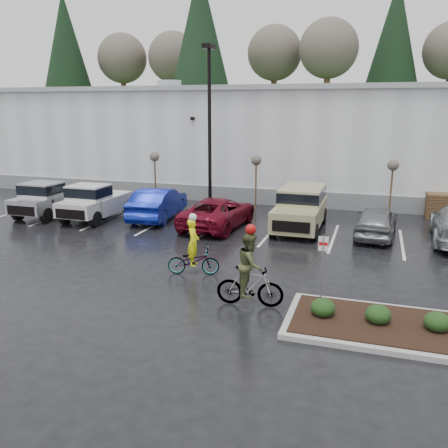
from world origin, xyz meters
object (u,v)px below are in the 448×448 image
(pallet_stack_a, at_px, (437,205))
(suv_tan, at_px, (300,209))
(car_red, at_px, (218,212))
(sapling_mid, at_px, (256,163))
(fire_lane_sign, at_px, (322,261))
(pickup_silver, at_px, (53,197))
(cyclist_hivis, at_px, (193,256))
(cyclist_olive, at_px, (250,277))
(car_grey, at_px, (376,221))
(lamppost, at_px, (209,111))
(car_blue, at_px, (158,203))
(sapling_east, at_px, (393,168))
(pickup_white, at_px, (99,200))
(sapling_west, at_px, (155,160))

(pallet_stack_a, distance_m, suv_tan, 8.37)
(car_red, bearing_deg, sapling_mid, -95.14)
(fire_lane_sign, height_order, suv_tan, fire_lane_sign)
(pickup_silver, height_order, cyclist_hivis, cyclist_hivis)
(fire_lane_sign, relative_size, car_red, 0.40)
(cyclist_hivis, xyz_separation_m, cyclist_olive, (2.67, -2.08, 0.22))
(pallet_stack_a, xyz_separation_m, car_grey, (-3.16, -5.16, 0.06))
(lamppost, relative_size, suv_tan, 1.81)
(car_blue, xyz_separation_m, car_grey, (11.31, -0.27, -0.12))
(cyclist_olive, bearing_deg, car_grey, -26.52)
(sapling_east, height_order, pickup_white, sapling_east)
(sapling_west, xyz_separation_m, pickup_silver, (-4.03, -4.80, -1.75))
(pallet_stack_a, bearing_deg, lamppost, -170.91)
(pickup_silver, bearing_deg, lamppost, 25.33)
(suv_tan, bearing_deg, fire_lane_sign, -76.90)
(suv_tan, xyz_separation_m, cyclist_olive, (0.01, -9.67, -0.10))
(pickup_white, xyz_separation_m, car_grey, (14.47, 0.57, -0.24))
(suv_tan, relative_size, cyclist_hivis, 2.24)
(car_grey, height_order, cyclist_olive, cyclist_olive)
(lamppost, height_order, suv_tan, lamppost)
(car_blue, bearing_deg, pickup_silver, 2.30)
(pickup_silver, xyz_separation_m, cyclist_olive, (13.77, -8.78, -0.05))
(pickup_white, bearing_deg, lamppost, 36.03)
(car_grey, bearing_deg, sapling_west, -13.17)
(pickup_white, relative_size, car_red, 0.96)
(suv_tan, bearing_deg, car_blue, 179.81)
(lamppost, distance_m, cyclist_hivis, 12.02)
(suv_tan, xyz_separation_m, cyclist_hivis, (-2.66, -7.59, -0.32))
(car_red, bearing_deg, cyclist_hivis, 105.41)
(suv_tan, bearing_deg, cyclist_hivis, -109.33)
(suv_tan, bearing_deg, pallet_stack_a, 35.96)
(pickup_white, xyz_separation_m, car_blue, (3.16, 0.84, -0.13))
(pallet_stack_a, relative_size, pickup_white, 0.26)
(pickup_silver, distance_m, cyclist_olive, 16.33)
(pickup_silver, height_order, suv_tan, suv_tan)
(lamppost, distance_m, pickup_silver, 10.05)
(car_grey, bearing_deg, car_red, 7.89)
(pickup_white, relative_size, suv_tan, 1.02)
(lamppost, distance_m, cyclist_olive, 14.62)
(lamppost, bearing_deg, fire_lane_sign, -56.54)
(pallet_stack_a, height_order, car_red, car_red)
(cyclist_olive, bearing_deg, cyclist_hivis, 46.46)
(car_red, bearing_deg, sapling_west, -34.82)
(pickup_white, height_order, car_blue, pickup_white)
(pallet_stack_a, xyz_separation_m, suv_tan, (-6.77, -4.91, 0.35))
(fire_lane_sign, distance_m, pickup_silver, 17.74)
(cyclist_hivis, bearing_deg, pickup_silver, 45.11)
(fire_lane_sign, bearing_deg, cyclist_olive, -159.24)
(pickup_silver, bearing_deg, cyclist_hivis, -31.12)
(sapling_west, height_order, cyclist_olive, sapling_west)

